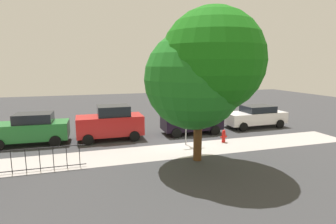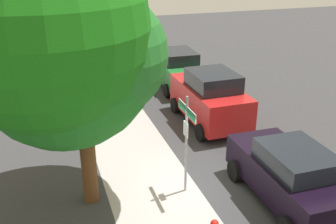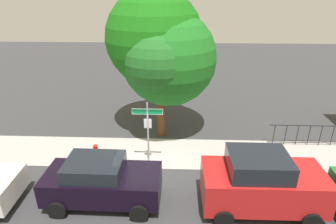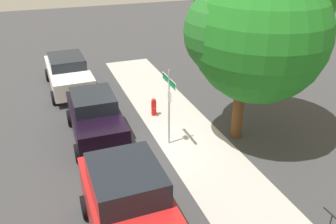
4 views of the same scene
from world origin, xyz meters
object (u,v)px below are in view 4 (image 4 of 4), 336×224
object	(u,v)px
shade_tree	(256,18)
car_red	(130,210)
car_white	(68,73)
car_black	(95,117)
street_sign	(169,96)
fire_hydrant	(154,107)

from	to	relation	value
shade_tree	car_red	world-z (taller)	shade_tree
shade_tree	car_white	distance (m)	9.86
car_black	car_red	size ratio (longest dim) A/B	1.00
street_sign	car_black	size ratio (longest dim) A/B	0.71
car_white	car_black	world-z (taller)	car_black
shade_tree	fire_hydrant	size ratio (longest dim) A/B	9.27
car_red	fire_hydrant	size ratio (longest dim) A/B	5.24
street_sign	car_white	xyz separation A→B (m)	(-6.72, -2.88, -1.11)
car_white	street_sign	bearing A→B (deg)	21.49
fire_hydrant	car_red	bearing A→B (deg)	-22.98
fire_hydrant	car_black	bearing A→B (deg)	-69.45
shade_tree	car_white	size ratio (longest dim) A/B	1.52
street_sign	shade_tree	distance (m)	3.95
car_white	car_red	bearing A→B (deg)	-0.03
shade_tree	car_red	distance (m)	7.58
street_sign	fire_hydrant	bearing A→B (deg)	175.26
fire_hydrant	shade_tree	bearing A→B (deg)	46.50
shade_tree	car_white	world-z (taller)	shade_tree
car_white	car_black	bearing A→B (deg)	2.91
car_white	fire_hydrant	distance (m)	5.33
car_black	fire_hydrant	size ratio (longest dim) A/B	5.23
car_red	street_sign	bearing A→B (deg)	147.77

